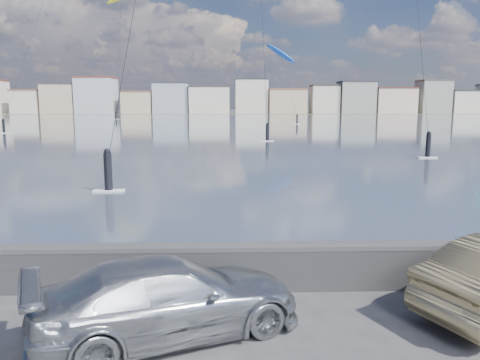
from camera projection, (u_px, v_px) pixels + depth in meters
name	position (u px, v px, depth m)	size (l,w,h in m)	color
ground	(185.00, 357.00, 7.43)	(700.00, 700.00, 0.00)	#333335
bay_water	(223.00, 123.00, 97.69)	(500.00, 177.00, 0.00)	#2F3C53
far_shore_strip	(225.00, 113.00, 204.73)	(500.00, 60.00, 0.00)	#4C473D
seawall	(195.00, 265.00, 10.00)	(400.00, 0.36, 1.08)	#28282B
far_buildings	(228.00, 99.00, 189.99)	(240.79, 13.26, 14.60)	beige
car_silver	(169.00, 298.00, 8.06)	(1.89, 4.65, 1.35)	#B1B3B9
kitesurfer_10	(281.00, 55.00, 105.03)	(7.13, 17.14, 17.84)	blue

